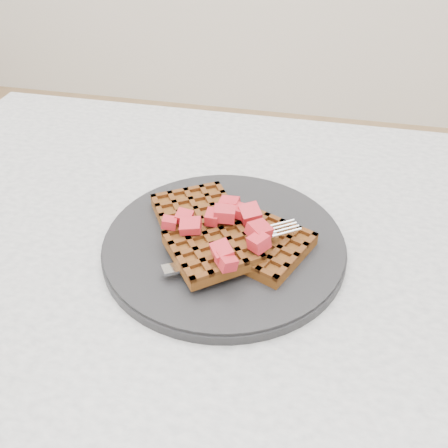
# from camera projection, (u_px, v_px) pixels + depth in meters

# --- Properties ---
(table) EXTENTS (1.20, 0.80, 0.75)m
(table) POSITION_uv_depth(u_px,v_px,m) (275.00, 328.00, 0.67)
(table) COLOR silver
(table) RESTS_ON ground
(plate) EXTENTS (0.30, 0.30, 0.02)m
(plate) POSITION_uv_depth(u_px,v_px,m) (224.00, 244.00, 0.62)
(plate) COLOR black
(plate) RESTS_ON table
(waffles) EXTENTS (0.23, 0.21, 0.03)m
(waffles) POSITION_uv_depth(u_px,v_px,m) (223.00, 234.00, 0.61)
(waffles) COLOR brown
(waffles) RESTS_ON plate
(strawberry_pile) EXTENTS (0.15, 0.15, 0.02)m
(strawberry_pile) POSITION_uv_depth(u_px,v_px,m) (224.00, 215.00, 0.59)
(strawberry_pile) COLOR #AB0E1C
(strawberry_pile) RESTS_ON waffles
(fork) EXTENTS (0.16, 0.12, 0.02)m
(fork) POSITION_uv_depth(u_px,v_px,m) (242.00, 252.00, 0.59)
(fork) COLOR silver
(fork) RESTS_ON plate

